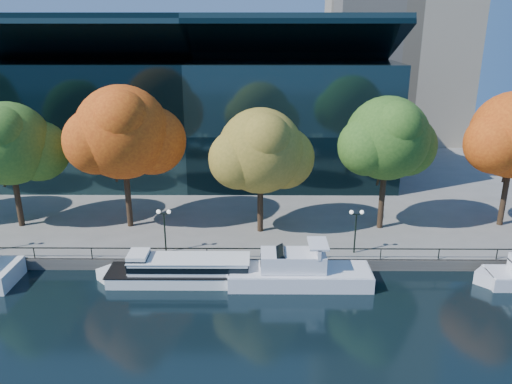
{
  "coord_description": "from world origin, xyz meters",
  "views": [
    {
      "loc": [
        4.49,
        -35.81,
        20.32
      ],
      "look_at": [
        4.21,
        8.0,
        5.49
      ],
      "focal_mm": 35.0,
      "sensor_mm": 36.0,
      "label": 1
    }
  ],
  "objects_px": {
    "tree_1": "(11,146)",
    "tree_4": "(389,140)",
    "lamp_2": "(356,221)",
    "lamp_1": "(164,221)",
    "tree_3": "(262,153)",
    "cruiser_near": "(293,271)",
    "tree_2": "(124,134)",
    "tour_boat": "(180,269)"
  },
  "relations": [
    {
      "from": "tour_boat",
      "to": "lamp_2",
      "type": "height_order",
      "value": "lamp_2"
    },
    {
      "from": "tree_2",
      "to": "tree_4",
      "type": "height_order",
      "value": "tree_2"
    },
    {
      "from": "tree_1",
      "to": "tree_3",
      "type": "xyz_separation_m",
      "value": [
        24.07,
        -1.25,
        -0.35
      ]
    },
    {
      "from": "tree_4",
      "to": "lamp_1",
      "type": "height_order",
      "value": "tree_4"
    },
    {
      "from": "tree_4",
      "to": "lamp_2",
      "type": "xyz_separation_m",
      "value": [
        -3.76,
        -5.78,
        -5.91
      ]
    },
    {
      "from": "tree_3",
      "to": "lamp_2",
      "type": "distance_m",
      "value": 10.69
    },
    {
      "from": "tree_2",
      "to": "tree_4",
      "type": "bearing_deg",
      "value": -0.6
    },
    {
      "from": "tree_4",
      "to": "lamp_2",
      "type": "distance_m",
      "value": 9.08
    },
    {
      "from": "cruiser_near",
      "to": "tree_2",
      "type": "relative_size",
      "value": 0.92
    },
    {
      "from": "tree_2",
      "to": "tree_4",
      "type": "distance_m",
      "value": 24.99
    },
    {
      "from": "lamp_1",
      "to": "lamp_2",
      "type": "bearing_deg",
      "value": 0.0
    },
    {
      "from": "tour_boat",
      "to": "cruiser_near",
      "type": "height_order",
      "value": "cruiser_near"
    },
    {
      "from": "tree_4",
      "to": "lamp_1",
      "type": "relative_size",
      "value": 3.23
    },
    {
      "from": "tree_4",
      "to": "lamp_2",
      "type": "relative_size",
      "value": 3.23
    },
    {
      "from": "lamp_2",
      "to": "tree_4",
      "type": "bearing_deg",
      "value": 56.92
    },
    {
      "from": "cruiser_near",
      "to": "tree_4",
      "type": "height_order",
      "value": "tree_4"
    },
    {
      "from": "tree_3",
      "to": "lamp_1",
      "type": "distance_m",
      "value": 10.99
    },
    {
      "from": "tree_1",
      "to": "tree_4",
      "type": "relative_size",
      "value": 0.95
    },
    {
      "from": "tree_3",
      "to": "lamp_2",
      "type": "bearing_deg",
      "value": -30.57
    },
    {
      "from": "tour_boat",
      "to": "cruiser_near",
      "type": "bearing_deg",
      "value": -2.35
    },
    {
      "from": "tree_4",
      "to": "cruiser_near",
      "type": "bearing_deg",
      "value": -134.16
    },
    {
      "from": "tree_2",
      "to": "tree_3",
      "type": "distance_m",
      "value": 13.19
    },
    {
      "from": "lamp_1",
      "to": "lamp_2",
      "type": "relative_size",
      "value": 1.0
    },
    {
      "from": "tour_boat",
      "to": "cruiser_near",
      "type": "xyz_separation_m",
      "value": [
        9.29,
        -0.38,
        0.05
      ]
    },
    {
      "from": "tree_1",
      "to": "tree_3",
      "type": "bearing_deg",
      "value": -2.96
    },
    {
      "from": "cruiser_near",
      "to": "lamp_1",
      "type": "relative_size",
      "value": 3.19
    },
    {
      "from": "tree_3",
      "to": "lamp_1",
      "type": "xyz_separation_m",
      "value": [
        -8.56,
        -4.83,
        -4.92
      ]
    },
    {
      "from": "tree_2",
      "to": "lamp_2",
      "type": "bearing_deg",
      "value": -15.88
    },
    {
      "from": "tour_boat",
      "to": "lamp_2",
      "type": "bearing_deg",
      "value": 13.25
    },
    {
      "from": "tree_3",
      "to": "tree_4",
      "type": "height_order",
      "value": "tree_4"
    },
    {
      "from": "tree_1",
      "to": "lamp_1",
      "type": "xyz_separation_m",
      "value": [
        15.5,
        -6.07,
        -5.27
      ]
    },
    {
      "from": "tree_2",
      "to": "lamp_2",
      "type": "relative_size",
      "value": 3.48
    },
    {
      "from": "tree_4",
      "to": "lamp_1",
      "type": "bearing_deg",
      "value": -164.25
    },
    {
      "from": "tree_1",
      "to": "cruiser_near",
      "type": "bearing_deg",
      "value": -20.54
    },
    {
      "from": "cruiser_near",
      "to": "tree_2",
      "type": "distance_m",
      "value": 20.65
    },
    {
      "from": "tour_boat",
      "to": "tree_1",
      "type": "xyz_separation_m",
      "value": [
        -17.32,
        9.59,
        8.14
      ]
    },
    {
      "from": "tour_boat",
      "to": "tree_4",
      "type": "height_order",
      "value": "tree_4"
    },
    {
      "from": "tree_1",
      "to": "tree_3",
      "type": "distance_m",
      "value": 24.1
    },
    {
      "from": "tree_2",
      "to": "lamp_2",
      "type": "xyz_separation_m",
      "value": [
        21.22,
        -6.04,
        -6.38
      ]
    },
    {
      "from": "tree_1",
      "to": "lamp_1",
      "type": "relative_size",
      "value": 3.08
    },
    {
      "from": "tree_4",
      "to": "tree_3",
      "type": "bearing_deg",
      "value": -175.43
    },
    {
      "from": "tree_4",
      "to": "lamp_2",
      "type": "bearing_deg",
      "value": -123.08
    }
  ]
}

